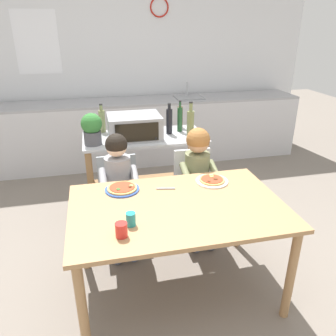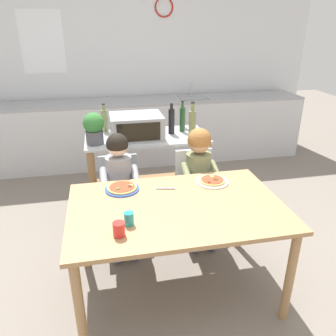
% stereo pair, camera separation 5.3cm
% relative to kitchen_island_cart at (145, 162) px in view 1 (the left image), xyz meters
% --- Properties ---
extents(ground_plane, '(12.05, 12.05, 0.00)m').
position_rel_kitchen_island_cart_xyz_m(ground_plane, '(0.03, 0.01, -0.58)').
color(ground_plane, slate).
extents(back_wall_tiled, '(5.42, 0.14, 2.70)m').
position_rel_kitchen_island_cart_xyz_m(back_wall_tiled, '(0.03, 1.88, 0.77)').
color(back_wall_tiled, silver).
rests_on(back_wall_tiled, ground).
extents(kitchen_counter, '(4.88, 0.60, 1.10)m').
position_rel_kitchen_island_cart_xyz_m(kitchen_counter, '(0.04, 1.47, -0.13)').
color(kitchen_counter, silver).
rests_on(kitchen_counter, ground).
extents(kitchen_island_cart, '(1.20, 0.58, 0.86)m').
position_rel_kitchen_island_cart_xyz_m(kitchen_island_cart, '(0.00, 0.00, 0.00)').
color(kitchen_island_cart, '#B7BABF').
rests_on(kitchen_island_cart, ground).
extents(toaster_oven, '(0.50, 0.40, 0.23)m').
position_rel_kitchen_island_cart_xyz_m(toaster_oven, '(-0.10, -0.03, 0.39)').
color(toaster_oven, '#999BA0').
rests_on(toaster_oven, kitchen_island_cart).
extents(bottle_clear_vinegar, '(0.07, 0.07, 0.37)m').
position_rel_kitchen_island_cart_xyz_m(bottle_clear_vinegar, '(0.41, -0.22, 0.43)').
color(bottle_clear_vinegar, olive).
rests_on(bottle_clear_vinegar, kitchen_island_cart).
extents(bottle_tall_green_wine, '(0.06, 0.06, 0.31)m').
position_rel_kitchen_island_cart_xyz_m(bottle_tall_green_wine, '(0.26, 0.03, 0.41)').
color(bottle_tall_green_wine, black).
rests_on(bottle_tall_green_wine, kitchen_island_cart).
extents(bottle_squat_spirits, '(0.05, 0.05, 0.32)m').
position_rel_kitchen_island_cart_xyz_m(bottle_squat_spirits, '(0.38, 0.09, 0.41)').
color(bottle_squat_spirits, '#1E4723').
rests_on(bottle_squat_spirits, kitchen_island_cart).
extents(bottle_slim_sauce, '(0.06, 0.06, 0.29)m').
position_rel_kitchen_island_cart_xyz_m(bottle_slim_sauce, '(0.42, 0.22, 0.39)').
color(bottle_slim_sauce, '#4C2D14').
rests_on(bottle_slim_sauce, kitchen_island_cart).
extents(bottle_dark_olive_oil, '(0.06, 0.06, 0.29)m').
position_rel_kitchen_island_cart_xyz_m(bottle_dark_olive_oil, '(-0.39, 0.24, 0.40)').
color(bottle_dark_olive_oil, olive).
rests_on(bottle_dark_olive_oil, kitchen_island_cart).
extents(potted_herb_plant, '(0.19, 0.19, 0.29)m').
position_rel_kitchen_island_cart_xyz_m(potted_herb_plant, '(-0.50, -0.13, 0.43)').
color(potted_herb_plant, '#4C4C51').
rests_on(potted_herb_plant, kitchen_island_cart).
extents(dining_table, '(1.47, 0.95, 0.74)m').
position_rel_kitchen_island_cart_xyz_m(dining_table, '(0.03, -1.20, 0.08)').
color(dining_table, '#AD7F51').
rests_on(dining_table, ground).
extents(dining_chair_left, '(0.36, 0.36, 0.81)m').
position_rel_kitchen_island_cart_xyz_m(dining_chair_left, '(-0.31, -0.46, -0.10)').
color(dining_chair_left, gray).
rests_on(dining_chair_left, ground).
extents(dining_chair_right, '(0.36, 0.36, 0.81)m').
position_rel_kitchen_island_cart_xyz_m(dining_chair_right, '(0.39, -0.46, -0.10)').
color(dining_chair_right, silver).
rests_on(dining_chair_right, ground).
extents(child_in_grey_shirt, '(0.32, 0.42, 1.05)m').
position_rel_kitchen_island_cart_xyz_m(child_in_grey_shirt, '(-0.31, -0.59, 0.09)').
color(child_in_grey_shirt, '#424C6B').
rests_on(child_in_grey_shirt, ground).
extents(child_in_olive_shirt, '(0.32, 0.42, 1.05)m').
position_rel_kitchen_island_cart_xyz_m(child_in_olive_shirt, '(0.39, -0.58, 0.11)').
color(child_in_olive_shirt, '#424C6B').
rests_on(child_in_olive_shirt, ground).
extents(pizza_plate_blue_rimmed, '(0.26, 0.26, 0.03)m').
position_rel_kitchen_island_cart_xyz_m(pizza_plate_blue_rimmed, '(-0.31, -0.89, 0.18)').
color(pizza_plate_blue_rimmed, '#3356B7').
rests_on(pizza_plate_blue_rimmed, dining_table).
extents(pizza_plate_white, '(0.25, 0.25, 0.03)m').
position_rel_kitchen_island_cart_xyz_m(pizza_plate_white, '(0.39, -0.90, 0.18)').
color(pizza_plate_white, white).
rests_on(pizza_plate_white, dining_table).
extents(drinking_cup_teal, '(0.06, 0.06, 0.09)m').
position_rel_kitchen_island_cart_xyz_m(drinking_cup_teal, '(-0.31, -1.37, 0.21)').
color(drinking_cup_teal, teal).
rests_on(drinking_cup_teal, dining_table).
extents(drinking_cup_red, '(0.07, 0.07, 0.09)m').
position_rel_kitchen_island_cart_xyz_m(drinking_cup_red, '(-0.38, -1.47, 0.21)').
color(drinking_cup_red, red).
rests_on(drinking_cup_red, dining_table).
extents(serving_spoon, '(0.14, 0.04, 0.01)m').
position_rel_kitchen_island_cart_xyz_m(serving_spoon, '(0.01, -0.95, 0.17)').
color(serving_spoon, '#B7BABF').
rests_on(serving_spoon, dining_table).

